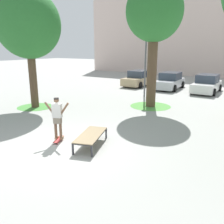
% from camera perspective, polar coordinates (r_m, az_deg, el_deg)
% --- Properties ---
extents(ground_plane, '(120.00, 120.00, 0.00)m').
position_cam_1_polar(ground_plane, '(9.27, -11.86, -8.35)').
color(ground_plane, '#999993').
extents(building_facade, '(29.80, 4.00, 11.20)m').
position_cam_1_polar(building_facade, '(36.10, 18.10, 17.45)').
color(building_facade, beige).
rests_on(building_facade, ground).
extents(skate_box, '(1.32, 2.04, 0.46)m').
position_cam_1_polar(skate_box, '(9.15, -5.08, -5.60)').
color(skate_box, '#38383D').
rests_on(skate_box, ground).
extents(skateboard, '(0.52, 0.81, 0.09)m').
position_cam_1_polar(skateboard, '(9.90, -12.58, -6.38)').
color(skateboard, '#B23333').
rests_on(skateboard, ground).
extents(skater, '(0.94, 0.49, 1.69)m').
position_cam_1_polar(skater, '(9.59, -12.91, -0.83)').
color(skater, brown).
rests_on(skater, skateboard).
extents(tree_near_left, '(3.76, 3.76, 6.94)m').
position_cam_1_polar(tree_near_left, '(15.60, -19.31, 18.98)').
color(tree_near_left, brown).
rests_on(tree_near_left, ground).
extents(grass_patch_near_left, '(2.23, 2.23, 0.01)m').
position_cam_1_polar(grass_patch_near_left, '(15.97, -17.79, 1.17)').
color(grass_patch_near_left, '#47893D').
rests_on(grass_patch_near_left, ground).
extents(tree_mid_back, '(3.36, 3.36, 7.48)m').
position_cam_1_polar(tree_mid_back, '(15.31, 10.06, 22.14)').
color(tree_mid_back, brown).
rests_on(tree_mid_back, ground).
extents(grass_patch_mid_back, '(2.59, 2.59, 0.01)m').
position_cam_1_polar(grass_patch_mid_back, '(15.61, 9.13, 1.41)').
color(grass_patch_mid_back, '#519342').
rests_on(grass_patch_mid_back, ground).
extents(car_tan, '(1.93, 4.20, 1.50)m').
position_cam_1_polar(car_tan, '(23.97, 6.36, 7.89)').
color(car_tan, tan).
rests_on(car_tan, ground).
extents(car_silver, '(2.02, 4.25, 1.50)m').
position_cam_1_polar(car_silver, '(22.60, 13.63, 7.13)').
color(car_silver, '#B7BABF').
rests_on(car_silver, ground).
extents(car_white, '(1.94, 4.21, 1.50)m').
position_cam_1_polar(car_white, '(21.64, 21.68, 6.16)').
color(car_white, silver).
rests_on(car_white, ground).
extents(light_post, '(0.36, 0.36, 5.83)m').
position_cam_1_polar(light_post, '(18.34, 8.12, 15.49)').
color(light_post, '#4C4C51').
rests_on(light_post, ground).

